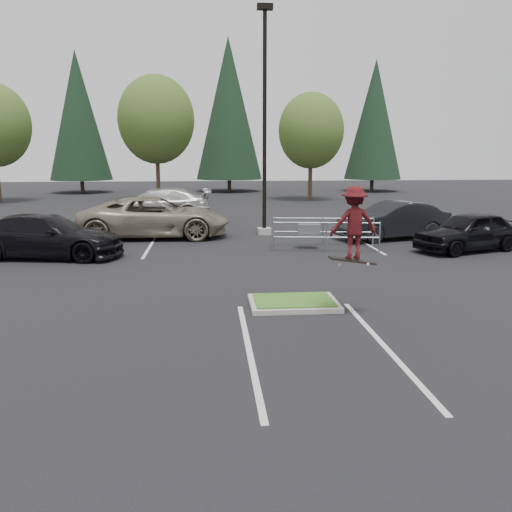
{
  "coord_description": "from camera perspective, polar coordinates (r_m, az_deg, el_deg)",
  "views": [
    {
      "loc": [
        -2.09,
        -13.0,
        3.79
      ],
      "look_at": [
        -0.82,
        1.5,
        0.99
      ],
      "focal_mm": 38.0,
      "sensor_mm": 36.0,
      "label": 1
    }
  ],
  "objects": [
    {
      "name": "decid_b",
      "position": [
        43.76,
        -10.47,
        13.66
      ],
      "size": [
        5.89,
        5.89,
        9.64
      ],
      "color": "#38281C",
      "rests_on": "ground"
    },
    {
      "name": "conif_b",
      "position": [
        53.69,
        -2.89,
        15.21
      ],
      "size": [
        6.38,
        6.38,
        14.5
      ],
      "color": "#38281C",
      "rests_on": "ground"
    },
    {
      "name": "stall_lines",
      "position": [
        19.41,
        -2.76,
        -0.39
      ],
      "size": [
        22.62,
        17.6,
        0.01
      ],
      "color": "silver",
      "rests_on": "ground"
    },
    {
      "name": "conif_c",
      "position": [
        54.99,
        12.35,
        13.83
      ],
      "size": [
        5.5,
        5.5,
        12.5
      ],
      "color": "#38281C",
      "rests_on": "ground"
    },
    {
      "name": "grass_median",
      "position": [
        13.68,
        3.97,
        -4.9
      ],
      "size": [
        2.2,
        1.6,
        0.16
      ],
      "color": "#9E9C93",
      "rests_on": "ground"
    },
    {
      "name": "skateboarder",
      "position": [
        12.54,
        10.25,
        3.41
      ],
      "size": [
        1.11,
        0.67,
        1.82
      ],
      "rotation": [
        0.0,
        0.0,
        3.19
      ],
      "color": "black",
      "rests_on": "ground"
    },
    {
      "name": "decid_c",
      "position": [
        43.61,
        5.79,
        12.75
      ],
      "size": [
        5.12,
        5.12,
        8.38
      ],
      "color": "#38281C",
      "rests_on": "ground"
    },
    {
      "name": "ground",
      "position": [
        13.7,
        3.97,
        -5.22
      ],
      "size": [
        120.0,
        120.0,
        0.0
      ],
      "primitive_type": "plane",
      "color": "black",
      "rests_on": "ground"
    },
    {
      "name": "light_pole",
      "position": [
        25.14,
        0.91,
        12.63
      ],
      "size": [
        0.7,
        0.6,
        10.12
      ],
      "color": "#9E9C93",
      "rests_on": "ground"
    },
    {
      "name": "car_r_charc",
      "position": [
        24.69,
        14.21,
        3.65
      ],
      "size": [
        5.3,
        3.11,
        1.65
      ],
      "primitive_type": "imported",
      "rotation": [
        0.0,
        0.0,
        5.0
      ],
      "color": "black",
      "rests_on": "ground"
    },
    {
      "name": "cart_corral",
      "position": [
        21.67,
        6.0,
        2.73
      ],
      "size": [
        4.31,
        2.01,
        1.18
      ],
      "rotation": [
        0.0,
        0.0,
        -0.13
      ],
      "color": "gray",
      "rests_on": "ground"
    },
    {
      "name": "conif_a",
      "position": [
        54.42,
        -18.21,
        13.84
      ],
      "size": [
        5.72,
        5.72,
        13.0
      ],
      "color": "#38281C",
      "rests_on": "ground"
    },
    {
      "name": "car_l_tan",
      "position": [
        24.78,
        -10.6,
        4.04
      ],
      "size": [
        6.63,
        3.1,
        1.84
      ],
      "primitive_type": "imported",
      "rotation": [
        0.0,
        0.0,
        1.56
      ],
      "color": "gray",
      "rests_on": "ground"
    },
    {
      "name": "car_l_black",
      "position": [
        21.07,
        -21.28,
        1.95
      ],
      "size": [
        5.76,
        3.1,
        1.59
      ],
      "primitive_type": "imported",
      "rotation": [
        0.0,
        0.0,
        1.4
      ],
      "color": "black",
      "rests_on": "ground"
    },
    {
      "name": "car_r_black",
      "position": [
        22.6,
        21.56,
        2.43
      ],
      "size": [
        4.86,
        3.25,
        1.54
      ],
      "primitive_type": "imported",
      "rotation": [
        0.0,
        0.0,
        5.06
      ],
      "color": "black",
      "rests_on": "ground"
    },
    {
      "name": "car_far_silver",
      "position": [
        31.27,
        -10.4,
        5.38
      ],
      "size": [
        6.26,
        2.81,
        1.78
      ],
      "primitive_type": "imported",
      "rotation": [
        0.0,
        0.0,
        4.77
      ],
      "color": "#B2B2AC",
      "rests_on": "ground"
    }
  ]
}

